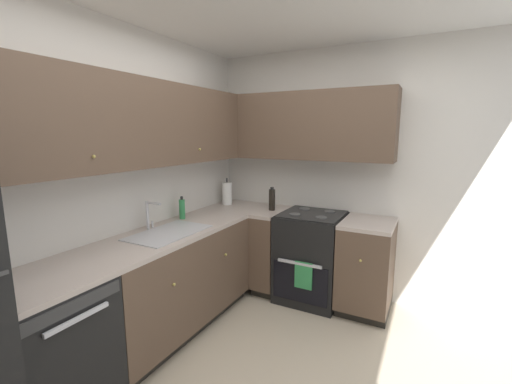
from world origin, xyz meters
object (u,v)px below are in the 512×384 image
object	(u,v)px
soap_bottle	(182,209)
dishwasher	(48,353)
oven_range	(311,256)
paper_towel_roll	(227,193)
oil_bottle	(272,199)

from	to	relation	value
soap_bottle	dishwasher	bearing A→B (deg)	-172.81
oven_range	paper_towel_roll	distance (m)	1.17
oven_range	soap_bottle	bearing A→B (deg)	125.59
paper_towel_roll	oil_bottle	size ratio (longest dim) A/B	1.27
paper_towel_roll	oven_range	bearing A→B (deg)	-90.62
dishwasher	oil_bottle	bearing A→B (deg)	-11.07
dishwasher	soap_bottle	size ratio (longest dim) A/B	3.97
paper_towel_roll	oil_bottle	distance (m)	0.58
paper_towel_roll	oil_bottle	bearing A→B (deg)	-92.89
dishwasher	oil_bottle	world-z (taller)	oil_bottle
oven_range	oil_bottle	xyz separation A→B (m)	(-0.02, 0.44, 0.55)
oven_range	dishwasher	bearing A→B (deg)	158.32
dishwasher	paper_towel_roll	distance (m)	2.28
dishwasher	soap_bottle	bearing A→B (deg)	7.19
oven_range	soap_bottle	size ratio (longest dim) A/B	4.82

